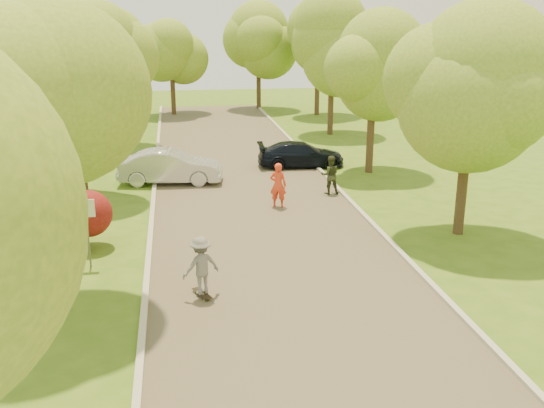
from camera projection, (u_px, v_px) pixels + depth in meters
ground at (300, 312)px, 15.91m from camera, size 100.00×100.00×0.00m
road at (258, 216)px, 23.44m from camera, size 8.00×60.00×0.01m
curb_left at (152, 221)px, 22.80m from camera, size 0.18×60.00×0.12m
curb_right at (359, 210)px, 24.05m from camera, size 0.18×60.00×0.12m
street_sign at (86, 219)px, 18.32m from camera, size 0.55×0.06×2.17m
red_shrub at (78, 219)px, 19.79m from camera, size 1.70×1.70×1.95m
tree_l_mida at (35, 116)px, 14.34m from camera, size 4.71×4.60×7.39m
tree_l_midb at (79, 88)px, 24.79m from camera, size 4.30×4.20×6.62m
tree_l_far at (110, 52)px, 34.01m from camera, size 4.92×4.80×7.79m
tree_r_mida at (479, 76)px, 20.04m from camera, size 5.13×5.00×7.95m
tree_r_midb at (377, 72)px, 28.65m from camera, size 4.51×4.40×7.01m
tree_r_far at (336, 42)px, 37.88m from camera, size 5.33×5.20×8.34m
tree_bg_a at (85, 48)px, 41.23m from camera, size 5.12×5.00×7.72m
tree_bg_b at (321, 42)px, 45.65m from camera, size 5.12×5.00×7.95m
tree_bg_c at (174, 48)px, 46.00m from camera, size 4.92×4.80×7.33m
tree_bg_d at (261, 43)px, 48.87m from camera, size 5.12×5.00×7.72m
silver_sedan at (170, 167)px, 27.89m from camera, size 4.88×2.22×1.55m
dark_sedan at (301, 154)px, 31.00m from camera, size 4.50×2.03×1.28m
longboard at (202, 293)px, 16.77m from camera, size 0.54×0.87×0.10m
skateboarder at (201, 265)px, 16.52m from camera, size 1.22×0.97×1.65m
person_striped at (278, 185)px, 24.36m from camera, size 0.79×0.66×1.84m
person_olive at (330, 175)px, 26.19m from camera, size 0.87×0.70×1.69m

